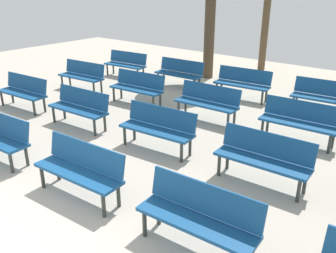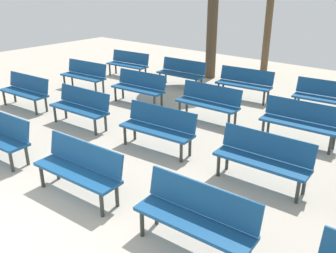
{
  "view_description": "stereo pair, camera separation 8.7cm",
  "coord_description": "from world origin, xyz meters",
  "px_view_note": "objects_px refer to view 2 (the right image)",
  "views": [
    {
      "loc": [
        4.15,
        -1.46,
        3.25
      ],
      "look_at": [
        0.0,
        3.66,
        0.55
      ],
      "focal_mm": 38.56,
      "sensor_mm": 36.0,
      "label": 1
    },
    {
      "loc": [
        4.22,
        -1.4,
        3.25
      ],
      "look_at": [
        0.0,
        3.66,
        0.55
      ],
      "focal_mm": 38.56,
      "sensor_mm": 36.0,
      "label": 2
    }
  ],
  "objects_px": {
    "bench_r2_c0": "(84,74)",
    "tree_2": "(268,28)",
    "bench_r1_c1": "(81,105)",
    "bench_r3_c3": "(327,96)",
    "bench_r1_c2": "(158,126)",
    "bench_r3_c0": "(128,63)",
    "bench_r3_c2": "(244,82)",
    "bench_r1_c3": "(263,156)",
    "bench_r2_c3": "(300,120)",
    "bench_r0_c2": "(80,167)",
    "bench_r3_c1": "(182,72)",
    "bench_r2_c1": "(139,86)",
    "bench_r0_c3": "(196,215)",
    "bench_r1_c0": "(25,90)",
    "bench_r2_c2": "(209,101)"
  },
  "relations": [
    {
      "from": "bench_r2_c0",
      "to": "bench_r3_c1",
      "type": "relative_size",
      "value": 1.01
    },
    {
      "from": "tree_2",
      "to": "bench_r1_c1",
      "type": "bearing_deg",
      "value": -96.69
    },
    {
      "from": "bench_r1_c2",
      "to": "bench_r3_c0",
      "type": "xyz_separation_m",
      "value": [
        -4.73,
        3.79,
        0.0
      ]
    },
    {
      "from": "bench_r2_c0",
      "to": "bench_r2_c3",
      "type": "bearing_deg",
      "value": -1.78
    },
    {
      "from": "bench_r0_c2",
      "to": "bench_r1_c1",
      "type": "relative_size",
      "value": 1.0
    },
    {
      "from": "bench_r2_c1",
      "to": "bench_r2_c3",
      "type": "bearing_deg",
      "value": -0.97
    },
    {
      "from": "bench_r1_c3",
      "to": "bench_r2_c3",
      "type": "xyz_separation_m",
      "value": [
        -0.16,
        2.06,
        0.0
      ]
    },
    {
      "from": "bench_r3_c2",
      "to": "bench_r2_c3",
      "type": "bearing_deg",
      "value": -44.5
    },
    {
      "from": "bench_r0_c2",
      "to": "bench_r3_c0",
      "type": "distance_m",
      "value": 7.64
    },
    {
      "from": "bench_r0_c3",
      "to": "bench_r2_c1",
      "type": "relative_size",
      "value": 1.0
    },
    {
      "from": "bench_r1_c0",
      "to": "bench_r3_c1",
      "type": "distance_m",
      "value": 4.71
    },
    {
      "from": "bench_r3_c1",
      "to": "bench_r1_c3",
      "type": "bearing_deg",
      "value": -42.01
    },
    {
      "from": "bench_r1_c1",
      "to": "bench_r3_c1",
      "type": "xyz_separation_m",
      "value": [
        -0.21,
        4.13,
        0.0
      ]
    },
    {
      "from": "bench_r1_c0",
      "to": "bench_r2_c0",
      "type": "bearing_deg",
      "value": 90.0
    },
    {
      "from": "bench_r1_c1",
      "to": "bench_r3_c3",
      "type": "height_order",
      "value": "same"
    },
    {
      "from": "bench_r1_c2",
      "to": "bench_r3_c2",
      "type": "distance_m",
      "value": 4.11
    },
    {
      "from": "bench_r1_c3",
      "to": "bench_r2_c3",
      "type": "height_order",
      "value": "same"
    },
    {
      "from": "bench_r0_c2",
      "to": "bench_r3_c0",
      "type": "relative_size",
      "value": 1.0
    },
    {
      "from": "bench_r2_c3",
      "to": "tree_2",
      "type": "xyz_separation_m",
      "value": [
        -3.41,
        5.37,
        1.12
      ]
    },
    {
      "from": "bench_r0_c3",
      "to": "tree_2",
      "type": "relative_size",
      "value": 0.5
    },
    {
      "from": "bench_r3_c3",
      "to": "bench_r0_c3",
      "type": "bearing_deg",
      "value": -91.63
    },
    {
      "from": "bench_r1_c0",
      "to": "bench_r3_c2",
      "type": "relative_size",
      "value": 1.0
    },
    {
      "from": "bench_r2_c0",
      "to": "bench_r3_c1",
      "type": "bearing_deg",
      "value": 39.81
    },
    {
      "from": "bench_r1_c0",
      "to": "bench_r1_c1",
      "type": "xyz_separation_m",
      "value": [
        2.2,
        0.14,
        0.0
      ]
    },
    {
      "from": "bench_r1_c0",
      "to": "bench_r1_c3",
      "type": "distance_m",
      "value": 6.69
    },
    {
      "from": "bench_r1_c0",
      "to": "bench_r1_c1",
      "type": "relative_size",
      "value": 1.0
    },
    {
      "from": "bench_r2_c0",
      "to": "bench_r3_c2",
      "type": "relative_size",
      "value": 1.0
    },
    {
      "from": "bench_r2_c1",
      "to": "tree_2",
      "type": "distance_m",
      "value": 5.86
    },
    {
      "from": "bench_r0_c3",
      "to": "bench_r3_c0",
      "type": "distance_m",
      "value": 9.07
    },
    {
      "from": "bench_r1_c2",
      "to": "bench_r3_c0",
      "type": "distance_m",
      "value": 6.06
    },
    {
      "from": "bench_r3_c2",
      "to": "bench_r3_c3",
      "type": "xyz_separation_m",
      "value": [
        2.26,
        0.13,
        0.0
      ]
    },
    {
      "from": "bench_r1_c3",
      "to": "bench_r2_c1",
      "type": "distance_m",
      "value": 4.9
    },
    {
      "from": "tree_2",
      "to": "bench_r3_c0",
      "type": "bearing_deg",
      "value": -132.16
    },
    {
      "from": "bench_r2_c0",
      "to": "bench_r3_c0",
      "type": "distance_m",
      "value": 2.03
    },
    {
      "from": "bench_r1_c2",
      "to": "bench_r2_c2",
      "type": "relative_size",
      "value": 1.01
    },
    {
      "from": "bench_r1_c0",
      "to": "bench_r1_c1",
      "type": "height_order",
      "value": "same"
    },
    {
      "from": "bench_r2_c0",
      "to": "bench_r3_c2",
      "type": "distance_m",
      "value": 4.91
    },
    {
      "from": "bench_r0_c2",
      "to": "tree_2",
      "type": "height_order",
      "value": "tree_2"
    },
    {
      "from": "bench_r1_c3",
      "to": "bench_r2_c2",
      "type": "height_order",
      "value": "same"
    },
    {
      "from": "bench_r1_c1",
      "to": "bench_r1_c3",
      "type": "xyz_separation_m",
      "value": [
        4.48,
        0.31,
        0.0
      ]
    },
    {
      "from": "bench_r2_c0",
      "to": "tree_2",
      "type": "xyz_separation_m",
      "value": [
        3.28,
        5.78,
        1.12
      ]
    },
    {
      "from": "bench_r1_c3",
      "to": "bench_r2_c3",
      "type": "bearing_deg",
      "value": 91.58
    },
    {
      "from": "bench_r0_c3",
      "to": "bench_r2_c3",
      "type": "distance_m",
      "value": 4.09
    },
    {
      "from": "bench_r0_c2",
      "to": "bench_r0_c3",
      "type": "relative_size",
      "value": 1.0
    },
    {
      "from": "bench_r3_c0",
      "to": "bench_r3_c1",
      "type": "distance_m",
      "value": 2.28
    },
    {
      "from": "bench_r0_c2",
      "to": "bench_r3_c0",
      "type": "height_order",
      "value": "same"
    },
    {
      "from": "bench_r1_c3",
      "to": "bench_r2_c1",
      "type": "height_order",
      "value": "same"
    },
    {
      "from": "bench_r0_c2",
      "to": "bench_r1_c1",
      "type": "xyz_separation_m",
      "value": [
        -2.41,
        1.88,
        0.0
      ]
    },
    {
      "from": "tree_2",
      "to": "bench_r3_c3",
      "type": "bearing_deg",
      "value": -45.05
    },
    {
      "from": "bench_r2_c2",
      "to": "bench_r2_c0",
      "type": "bearing_deg",
      "value": -179.27
    }
  ]
}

